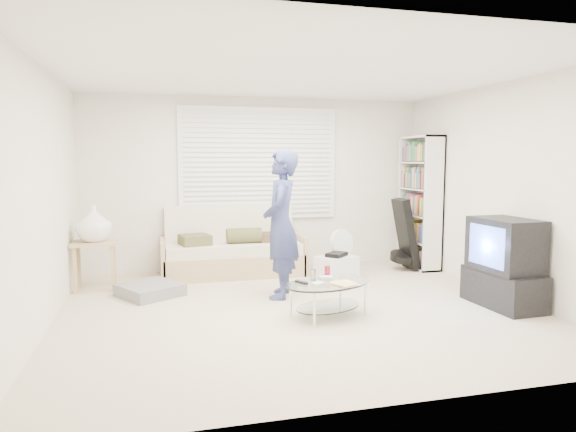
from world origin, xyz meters
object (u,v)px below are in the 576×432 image
object	(u,v)px
futon_sofa	(233,252)
bookshelf	(420,202)
tv_unit	(504,264)
coffee_table	(328,289)

from	to	relation	value
futon_sofa	bookshelf	size ratio (longest dim) A/B	1.01
bookshelf	tv_unit	distance (m)	2.19
coffee_table	futon_sofa	bearing A→B (deg)	106.77
bookshelf	tv_unit	size ratio (longest dim) A/B	2.01
futon_sofa	bookshelf	xyz separation A→B (m)	(2.77, -0.19, 0.66)
bookshelf	futon_sofa	bearing A→B (deg)	176.08
bookshelf	coffee_table	world-z (taller)	bookshelf
bookshelf	coffee_table	distance (m)	2.99
tv_unit	coffee_table	world-z (taller)	tv_unit
futon_sofa	tv_unit	bearing A→B (deg)	-41.16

